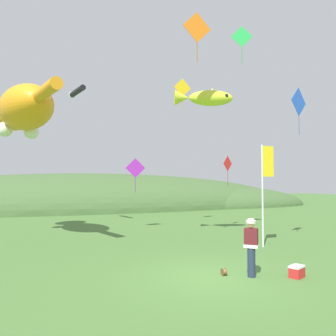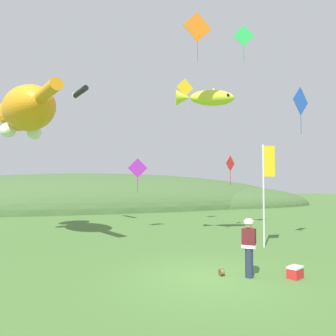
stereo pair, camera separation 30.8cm
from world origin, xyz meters
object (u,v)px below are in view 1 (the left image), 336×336
Objects in this scene: kite_diamond_blue at (299,102)px; kite_diamond_violet at (135,168)px; festival_attendant at (251,246)px; kite_diamond_green at (242,37)px; kite_tube_streamer at (77,91)px; kite_diamond_red at (228,164)px; kite_giant_cat at (23,110)px; kite_fish_windsock at (204,98)px; kite_spool at (224,272)px; kite_diamond_orange at (197,28)px; kite_diamond_gold at (182,88)px; picnic_cooler at (297,271)px; festival_banner_pole at (265,180)px.

kite_diamond_blue is 9.82m from kite_diamond_violet.
kite_diamond_green reaches higher than festival_attendant.
kite_tube_streamer is 10.74m from kite_diamond_green.
kite_diamond_red reaches higher than kite_diamond_violet.
kite_fish_windsock is at bearing -19.40° from kite_giant_cat.
festival_attendant is 8.15× the size of kite_spool.
festival_attendant is 8.71m from kite_diamond_blue.
kite_diamond_orange is at bearing -33.62° from kite_giant_cat.
kite_diamond_green is at bearing 52.21° from kite_spool.
festival_attendant is 12.47m from kite_diamond_green.
kite_diamond_violet is at bearing -177.56° from kite_diamond_gold.
kite_diamond_red is at bearing 47.73° from kite_diamond_orange.
festival_banner_pole is at bearing 64.03° from picnic_cooler.
kite_diamond_orange is (-1.31, -1.90, 2.65)m from kite_fish_windsock.
festival_attendant is at bearing -116.79° from kite_diamond_red.
kite_giant_cat is (-10.51, 5.84, 3.58)m from festival_banner_pole.
kite_diamond_violet is at bearing 121.51° from festival_banner_pole.
kite_diamond_orange is 6.59m from kite_diamond_gold.
kite_diamond_green is (4.67, 6.03, 10.74)m from kite_spool.
festival_attendant is 0.77× the size of kite_diamond_orange.
festival_banner_pole is 2.01× the size of kite_diamond_blue.
festival_attendant is 0.85× the size of kite_diamond_green.
kite_spool is at bearing -127.79° from kite_diamond_green.
kite_diamond_blue is at bearing -0.97° from festival_banner_pole.
kite_diamond_orange reaches higher than festival_banner_pole.
kite_diamond_gold is at bearing 84.90° from picnic_cooler.
kite_diamond_gold reaches higher than kite_fish_windsock.
picnic_cooler is at bearing -68.24° from kite_tube_streamer.
kite_diamond_green is (-1.36, 2.72, 4.12)m from kite_diamond_blue.
festival_banner_pole reaches higher than kite_diamond_red.
kite_diamond_violet is (-2.16, 11.26, 3.57)m from picnic_cooler.
kite_diamond_blue is at bearing -48.32° from kite_diamond_violet.
festival_banner_pole is (3.36, 3.79, 2.06)m from festival_attendant.
kite_giant_cat is (-6.43, 9.19, 6.49)m from kite_spool.
kite_diamond_violet is at bearing 10.06° from kite_giant_cat.
kite_diamond_green is (0.60, 2.68, 7.83)m from festival_banner_pole.
kite_diamond_blue reaches higher than kite_diamond_violet.
kite_spool is 0.10× the size of kite_tube_streamer.
kite_diamond_gold reaches higher than kite_giant_cat.
kite_diamond_orange is (4.58, -8.53, 1.13)m from kite_tube_streamer.
festival_banner_pole is 1.46× the size of kite_fish_windsock.
kite_diamond_orange reaches higher than kite_diamond_violet.
kite_diamond_red is (5.48, 9.00, 3.95)m from kite_spool.
kite_diamond_red is (4.38, 4.82, -5.88)m from kite_diamond_orange.
kite_fish_windsock is at bearing -48.44° from kite_tube_streamer.
kite_spool is at bearing -121.33° from kite_diamond_red.
festival_attendant is 9.24m from kite_fish_windsock.
kite_diamond_red is 0.83× the size of kite_diamond_blue.
kite_diamond_gold is at bearing 73.99° from kite_spool.
kite_diamond_gold is (1.90, 6.25, -0.87)m from kite_diamond_orange.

